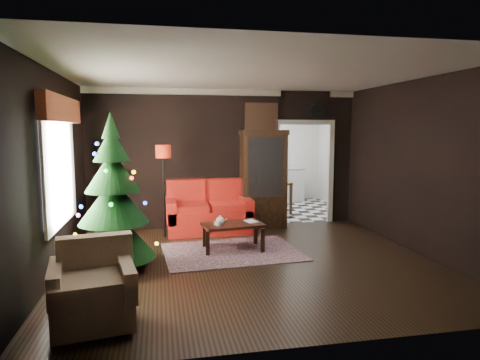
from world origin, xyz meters
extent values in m
plane|color=black|center=(0.00, 0.00, 0.00)|extent=(5.50, 5.50, 0.00)
plane|color=white|center=(0.00, 0.00, 2.80)|extent=(5.50, 5.50, 0.00)
plane|color=black|center=(0.00, 2.50, 1.40)|extent=(5.50, 0.00, 5.50)
plane|color=black|center=(0.00, -2.50, 1.40)|extent=(5.50, 0.00, 5.50)
plane|color=black|center=(-2.75, 0.00, 1.40)|extent=(0.00, 5.50, 5.50)
plane|color=black|center=(2.75, 0.00, 1.40)|extent=(0.00, 5.50, 5.50)
cube|color=white|center=(-2.71, 0.20, 1.45)|extent=(0.05, 1.60, 1.40)
cube|color=#994028|center=(-2.63, 0.20, 2.27)|extent=(0.12, 2.10, 0.35)
plane|color=silver|center=(1.70, 4.00, 0.00)|extent=(3.00, 3.00, 0.00)
cube|color=white|center=(1.70, 5.45, 1.70)|extent=(0.70, 0.06, 0.70)
cube|color=#2E242A|center=(-0.20, 0.60, 0.01)|extent=(2.29, 1.74, 0.01)
cylinder|color=white|center=(-0.41, 0.60, 0.48)|extent=(0.10, 0.10, 0.06)
cylinder|color=white|center=(-0.44, 0.67, 0.48)|extent=(0.07, 0.07, 0.06)
imported|color=#866C54|center=(0.07, 0.74, 0.57)|extent=(0.18, 0.06, 0.24)
cylinder|color=white|center=(1.95, 2.45, 2.38)|extent=(0.32, 0.32, 0.06)
cube|color=#AF7D53|center=(0.75, 2.46, 2.25)|extent=(0.62, 0.05, 0.52)
cube|color=silver|center=(1.70, 5.20, 0.45)|extent=(1.80, 0.60, 0.90)
camera|label=1|loc=(-1.33, -5.96, 1.99)|focal=31.29mm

